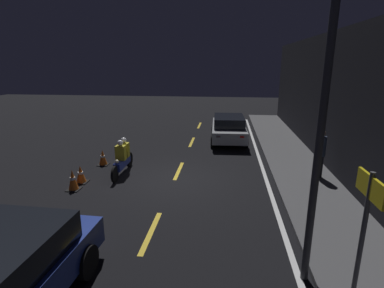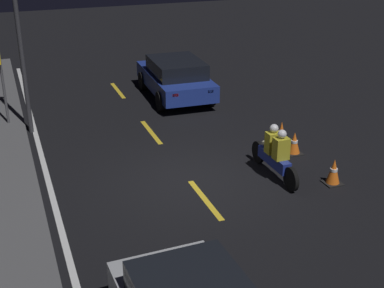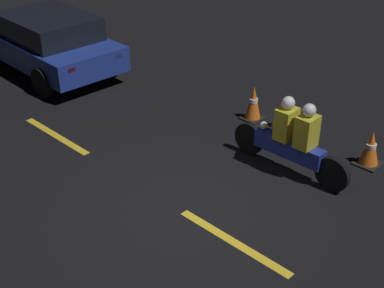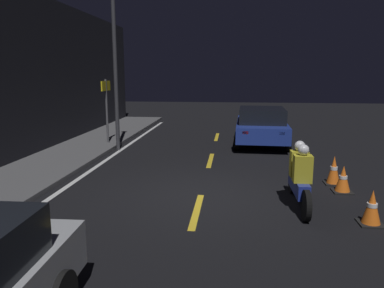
{
  "view_description": "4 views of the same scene",
  "coord_description": "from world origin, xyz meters",
  "px_view_note": "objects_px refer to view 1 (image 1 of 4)",
  "views": [
    {
      "loc": [
        10.06,
        1.81,
        4.14
      ],
      "look_at": [
        -1.1,
        0.52,
        1.09
      ],
      "focal_mm": 28.0,
      "sensor_mm": 36.0,
      "label": 1
    },
    {
      "loc": [
        -11.18,
        4.1,
        6.14
      ],
      "look_at": [
        0.33,
        -0.16,
        0.86
      ],
      "focal_mm": 50.0,
      "sensor_mm": 36.0,
      "label": 2
    },
    {
      "loc": [
        -4.71,
        4.65,
        4.98
      ],
      "look_at": [
        0.27,
        -0.46,
        0.91
      ],
      "focal_mm": 50.0,
      "sensor_mm": 36.0,
      "label": 3
    },
    {
      "loc": [
        -8.17,
        -0.7,
        2.75
      ],
      "look_at": [
        0.84,
        0.3,
        1.03
      ],
      "focal_mm": 35.0,
      "sensor_mm": 36.0,
      "label": 4
    }
  ],
  "objects_px": {
    "traffic_cone_mid": "(81,174)",
    "pedestrian": "(320,153)",
    "shop_sign": "(366,214)",
    "traffic_cone_near": "(103,158)",
    "hatchback_silver": "(229,128)",
    "street_lamp": "(322,118)",
    "traffic_cone_far": "(73,180)",
    "motorcycle": "(123,157)"
  },
  "relations": [
    {
      "from": "traffic_cone_mid",
      "to": "pedestrian",
      "type": "height_order",
      "value": "pedestrian"
    },
    {
      "from": "traffic_cone_mid",
      "to": "shop_sign",
      "type": "distance_m",
      "value": 8.96
    },
    {
      "from": "traffic_cone_near",
      "to": "traffic_cone_mid",
      "type": "height_order",
      "value": "traffic_cone_near"
    },
    {
      "from": "shop_sign",
      "to": "pedestrian",
      "type": "bearing_deg",
      "value": 169.56
    },
    {
      "from": "hatchback_silver",
      "to": "shop_sign",
      "type": "distance_m",
      "value": 11.67
    },
    {
      "from": "hatchback_silver",
      "to": "shop_sign",
      "type": "bearing_deg",
      "value": -171.5
    },
    {
      "from": "hatchback_silver",
      "to": "pedestrian",
      "type": "xyz_separation_m",
      "value": [
        5.34,
        3.22,
        0.28
      ]
    },
    {
      "from": "traffic_cone_near",
      "to": "street_lamp",
      "type": "relative_size",
      "value": 0.11
    },
    {
      "from": "traffic_cone_near",
      "to": "shop_sign",
      "type": "xyz_separation_m",
      "value": [
        6.83,
        7.32,
        1.5
      ]
    },
    {
      "from": "hatchback_silver",
      "to": "traffic_cone_far",
      "type": "bearing_deg",
      "value": 142.22
    },
    {
      "from": "pedestrian",
      "to": "street_lamp",
      "type": "distance_m",
      "value": 6.08
    },
    {
      "from": "pedestrian",
      "to": "shop_sign",
      "type": "bearing_deg",
      "value": -10.44
    },
    {
      "from": "hatchback_silver",
      "to": "motorcycle",
      "type": "bearing_deg",
      "value": 141.44
    },
    {
      "from": "pedestrian",
      "to": "shop_sign",
      "type": "xyz_separation_m",
      "value": [
        6.09,
        -1.12,
        0.8
      ]
    },
    {
      "from": "pedestrian",
      "to": "street_lamp",
      "type": "height_order",
      "value": "street_lamp"
    },
    {
      "from": "shop_sign",
      "to": "traffic_cone_near",
      "type": "bearing_deg",
      "value": -132.98
    },
    {
      "from": "traffic_cone_far",
      "to": "shop_sign",
      "type": "distance_m",
      "value": 8.57
    },
    {
      "from": "traffic_cone_mid",
      "to": "street_lamp",
      "type": "xyz_separation_m",
      "value": [
        4.2,
        6.72,
        2.93
      ]
    },
    {
      "from": "traffic_cone_near",
      "to": "pedestrian",
      "type": "height_order",
      "value": "pedestrian"
    },
    {
      "from": "street_lamp",
      "to": "shop_sign",
      "type": "bearing_deg",
      "value": 41.45
    },
    {
      "from": "motorcycle",
      "to": "traffic_cone_mid",
      "type": "height_order",
      "value": "motorcycle"
    },
    {
      "from": "shop_sign",
      "to": "motorcycle",
      "type": "bearing_deg",
      "value": -134.19
    },
    {
      "from": "traffic_cone_mid",
      "to": "pedestrian",
      "type": "distance_m",
      "value": 8.58
    },
    {
      "from": "traffic_cone_far",
      "to": "traffic_cone_near",
      "type": "bearing_deg",
      "value": -179.29
    },
    {
      "from": "traffic_cone_far",
      "to": "traffic_cone_mid",
      "type": "bearing_deg",
      "value": -175.6
    },
    {
      "from": "traffic_cone_far",
      "to": "shop_sign",
      "type": "height_order",
      "value": "shop_sign"
    },
    {
      "from": "traffic_cone_far",
      "to": "street_lamp",
      "type": "height_order",
      "value": "street_lamp"
    },
    {
      "from": "traffic_cone_far",
      "to": "pedestrian",
      "type": "height_order",
      "value": "pedestrian"
    },
    {
      "from": "motorcycle",
      "to": "street_lamp",
      "type": "xyz_separation_m",
      "value": [
        5.28,
        5.54,
        2.6
      ]
    },
    {
      "from": "traffic_cone_mid",
      "to": "shop_sign",
      "type": "bearing_deg",
      "value": 56.27
    },
    {
      "from": "traffic_cone_far",
      "to": "shop_sign",
      "type": "xyz_separation_m",
      "value": [
        4.25,
        7.29,
        1.47
      ]
    },
    {
      "from": "hatchback_silver",
      "to": "street_lamp",
      "type": "bearing_deg",
      "value": -174.04
    },
    {
      "from": "motorcycle",
      "to": "shop_sign",
      "type": "xyz_separation_m",
      "value": [
        5.98,
        6.16,
        1.18
      ]
    },
    {
      "from": "motorcycle",
      "to": "street_lamp",
      "type": "bearing_deg",
      "value": 45.88
    },
    {
      "from": "traffic_cone_mid",
      "to": "traffic_cone_far",
      "type": "bearing_deg",
      "value": 4.4
    },
    {
      "from": "motorcycle",
      "to": "traffic_cone_far",
      "type": "relative_size",
      "value": 3.18
    },
    {
      "from": "traffic_cone_near",
      "to": "traffic_cone_mid",
      "type": "xyz_separation_m",
      "value": [
        1.92,
        -0.02,
        -0.01
      ]
    },
    {
      "from": "traffic_cone_mid",
      "to": "traffic_cone_far",
      "type": "relative_size",
      "value": 0.88
    },
    {
      "from": "shop_sign",
      "to": "traffic_cone_far",
      "type": "bearing_deg",
      "value": -120.25
    },
    {
      "from": "traffic_cone_near",
      "to": "hatchback_silver",
      "type": "bearing_deg",
      "value": 131.42
    },
    {
      "from": "hatchback_silver",
      "to": "shop_sign",
      "type": "xyz_separation_m",
      "value": [
        11.43,
        2.1,
        1.07
      ]
    },
    {
      "from": "traffic_cone_near",
      "to": "traffic_cone_mid",
      "type": "distance_m",
      "value": 1.92
    }
  ]
}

